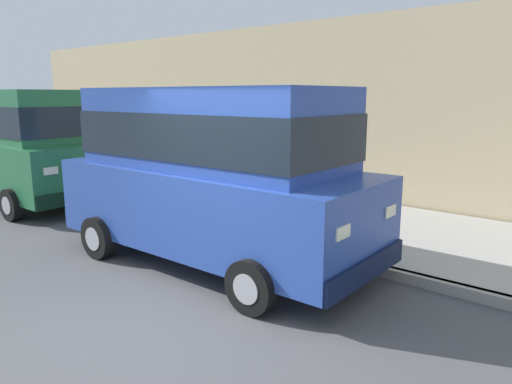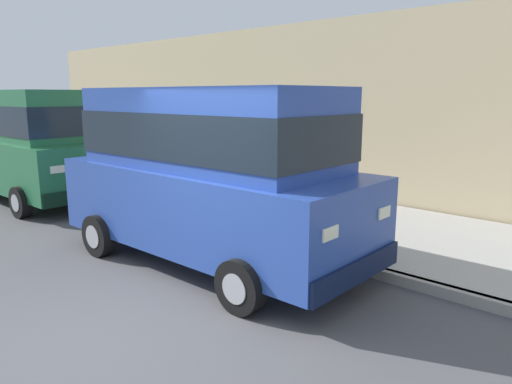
# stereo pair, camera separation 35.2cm
# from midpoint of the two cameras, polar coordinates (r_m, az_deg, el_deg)

# --- Properties ---
(ground_plane) EXTENTS (80.00, 80.00, 0.00)m
(ground_plane) POSITION_cam_midpoint_polar(r_m,az_deg,el_deg) (5.28, -13.81, -16.16)
(ground_plane) COLOR #4C4C4F
(curb) EXTENTS (0.16, 64.00, 0.14)m
(curb) POSITION_cam_midpoint_polar(r_m,az_deg,el_deg) (7.33, 7.63, -7.30)
(curb) COLOR gray
(curb) RESTS_ON ground
(sidewalk) EXTENTS (3.60, 64.00, 0.14)m
(sidewalk) POSITION_cam_midpoint_polar(r_m,az_deg,el_deg) (8.81, 14.45, -4.35)
(sidewalk) COLOR #A8A59E
(sidewalk) RESTS_ON ground
(car_blue_van) EXTENTS (2.21, 4.94, 2.52)m
(car_blue_van) POSITION_cam_midpoint_polar(r_m,az_deg,el_deg) (6.82, -4.00, 2.82)
(car_blue_van) COLOR #28479E
(car_blue_van) RESTS_ON ground
(car_green_van) EXTENTS (2.21, 4.94, 2.52)m
(car_green_van) POSITION_cam_midpoint_polar(r_m,az_deg,el_deg) (12.12, -24.48, 5.63)
(car_green_van) COLOR #23663D
(car_green_van) RESTS_ON ground
(dog_black) EXTENTS (0.73, 0.34, 0.49)m
(dog_black) POSITION_cam_midpoint_polar(r_m,az_deg,el_deg) (9.53, 7.13, -0.64)
(dog_black) COLOR black
(dog_black) RESTS_ON sidewalk
(building_facade) EXTENTS (0.50, 20.00, 4.07)m
(building_facade) POSITION_cam_midpoint_polar(r_m,az_deg,el_deg) (12.84, 1.26, 9.80)
(building_facade) COLOR tan
(building_facade) RESTS_ON ground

